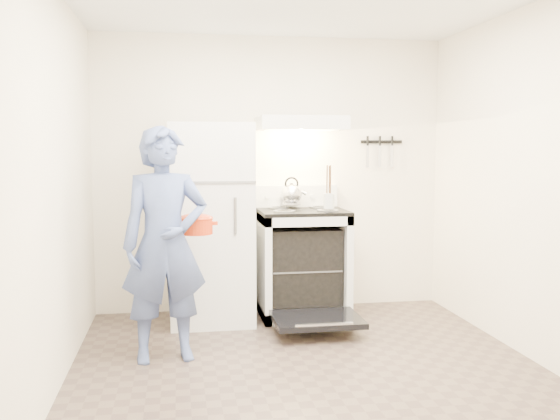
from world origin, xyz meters
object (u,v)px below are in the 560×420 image
at_px(tea_kettle, 292,193).
at_px(dutch_oven, 196,226).
at_px(stove_body, 302,265).
at_px(refrigerator, 211,223).
at_px(person, 165,244).

bearing_deg(tea_kettle, dutch_oven, -133.77).
xyz_separation_m(tea_kettle, dutch_oven, (-0.89, -0.93, -0.17)).
distance_m(tea_kettle, dutch_oven, 1.29).
height_order(stove_body, tea_kettle, tea_kettle).
relative_size(tea_kettle, dutch_oven, 0.88).
height_order(refrigerator, stove_body, refrigerator).
bearing_deg(dutch_oven, person, -137.33).
bearing_deg(person, refrigerator, 59.96).
relative_size(refrigerator, stove_body, 1.85).
height_order(refrigerator, dutch_oven, refrigerator).
bearing_deg(refrigerator, stove_body, 1.77).
bearing_deg(stove_body, refrigerator, -178.23).
relative_size(stove_body, person, 0.56).
bearing_deg(tea_kettle, stove_body, -64.36).
relative_size(refrigerator, person, 1.03).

